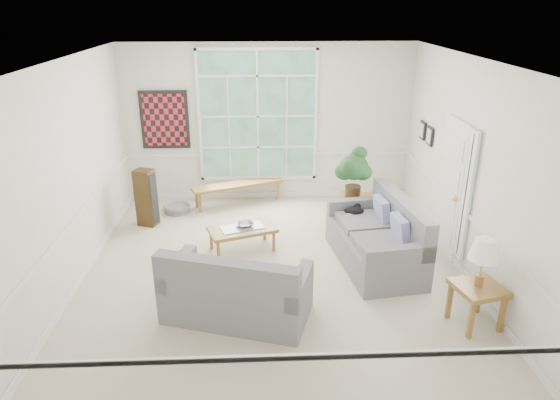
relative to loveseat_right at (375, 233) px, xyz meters
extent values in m
cube|color=beige|center=(-1.51, -0.19, -0.51)|extent=(5.50, 6.00, 0.01)
cube|color=white|center=(-1.51, -0.19, 2.49)|extent=(5.50, 6.00, 0.02)
cube|color=silver|center=(-1.51, 2.81, 0.99)|extent=(5.50, 0.02, 3.00)
cube|color=silver|center=(-1.51, -3.19, 0.99)|extent=(5.50, 0.02, 3.00)
cube|color=silver|center=(-4.26, -0.19, 0.99)|extent=(0.02, 6.00, 3.00)
cube|color=silver|center=(1.24, -0.19, 0.99)|extent=(0.02, 6.00, 3.00)
cube|color=white|center=(-1.71, 2.77, 1.14)|extent=(2.30, 0.08, 2.40)
cube|color=white|center=(1.20, 0.41, 0.54)|extent=(0.08, 0.90, 2.10)
cube|color=white|center=(1.20, -0.22, 0.64)|extent=(0.08, 0.26, 1.90)
cube|color=maroon|center=(-3.46, 2.76, 1.09)|extent=(0.90, 0.06, 1.10)
cube|color=black|center=(1.20, 1.56, 1.04)|extent=(0.04, 0.26, 0.32)
cube|color=black|center=(1.20, 1.96, 1.04)|extent=(0.04, 0.26, 0.32)
cube|color=slate|center=(0.00, 0.00, 0.00)|extent=(1.23, 2.00, 1.02)
cube|color=slate|center=(-2.00, -1.23, -0.03)|extent=(1.94, 1.38, 0.95)
cube|color=olive|center=(-1.98, 0.53, -0.32)|extent=(1.16, 0.87, 0.38)
imported|color=gray|center=(-1.94, 0.58, -0.08)|extent=(0.42, 0.42, 0.08)
cube|color=olive|center=(-2.12, 2.46, -0.30)|extent=(1.77, 0.97, 0.41)
cube|color=olive|center=(-0.06, 1.27, -0.22)|extent=(0.71, 0.71, 0.57)
cube|color=olive|center=(0.89, -1.57, -0.23)|extent=(0.65, 0.65, 0.55)
cylinder|color=slate|center=(-3.26, 2.11, -0.44)|extent=(0.51, 0.51, 0.15)
cube|color=#392710|center=(-3.67, 1.56, 0.00)|extent=(0.38, 0.34, 1.01)
ellipsoid|color=black|center=(-0.20, 0.64, 0.09)|extent=(0.33, 0.25, 0.15)
camera|label=1|loc=(-1.70, -6.57, 3.21)|focal=32.00mm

